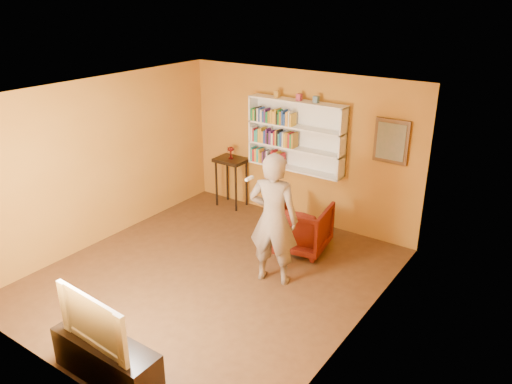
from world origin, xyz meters
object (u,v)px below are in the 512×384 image
bookshelf (297,135)px  tv_cabinet (107,359)px  person (273,219)px  television (101,318)px  armchair (301,227)px  ruby_lustre (231,150)px  console_table (231,167)px

bookshelf → tv_cabinet: bearing=-85.1°
person → television: (-0.39, -2.69, -0.19)m
tv_cabinet → armchair: bearing=86.1°
person → tv_cabinet: (-0.39, -2.69, -0.73)m
ruby_lustre → bookshelf: bearing=6.8°
person → television: person is taller
ruby_lustre → person: (2.13, -1.81, -0.16)m
bookshelf → armchair: (0.66, -0.92, -1.20)m
ruby_lustre → person: bearing=-40.3°
ruby_lustre → tv_cabinet: 4.91m
bookshelf → armchair: bearing=-54.4°
ruby_lustre → tv_cabinet: ruby_lustre is taller
person → tv_cabinet: size_ratio=1.45×
console_table → television: size_ratio=0.90×
console_table → ruby_lustre: size_ratio=4.15×
console_table → armchair: console_table is taller
ruby_lustre → tv_cabinet: bearing=-68.8°
television → armchair: bearing=89.0°
ruby_lustre → person: person is taller
ruby_lustre → television: size_ratio=0.22×
bookshelf → armchair: 1.65m
armchair → console_table: bearing=-29.8°
console_table → armchair: (2.00, -0.76, -0.40)m
bookshelf → ruby_lustre: size_ratio=7.77×
console_table → tv_cabinet: bearing=-68.8°
bookshelf → television: 4.75m
bookshelf → television: bearing=-85.1°
tv_cabinet → television: television is taller
bookshelf → console_table: bearing=-173.2°
console_table → television: (1.74, -4.50, -0.01)m
television → ruby_lustre: bearing=114.1°
armchair → tv_cabinet: size_ratio=0.64×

